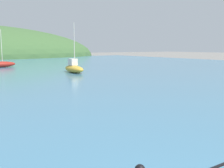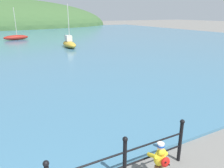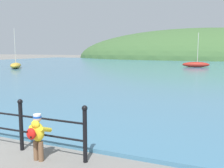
{
  "view_description": "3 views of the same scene",
  "coord_description": "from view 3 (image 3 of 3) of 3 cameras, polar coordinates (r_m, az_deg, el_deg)",
  "views": [
    {
      "loc": [
        -2.67,
        -0.59,
        2.48
      ],
      "look_at": [
        2.11,
        6.75,
        1.23
      ],
      "focal_mm": 42.0,
      "sensor_mm": 36.0,
      "label": 1
    },
    {
      "loc": [
        0.22,
        -1.98,
        3.74
      ],
      "look_at": [
        4.09,
        5.18,
        1.09
      ],
      "focal_mm": 35.0,
      "sensor_mm": 36.0,
      "label": 2
    },
    {
      "loc": [
        6.68,
        -3.04,
        2.32
      ],
      "look_at": [
        2.87,
        5.73,
        1.07
      ],
      "focal_mm": 42.0,
      "sensor_mm": 36.0,
      "label": 3
    }
  ],
  "objects": [
    {
      "name": "child_in_coat",
      "position": [
        5.75,
        -15.99,
        -10.21
      ],
      "size": [
        0.38,
        0.53,
        1.0
      ],
      "color": "brown",
      "rests_on": "ground"
    },
    {
      "name": "boat_far_left",
      "position": [
        33.98,
        -20.24,
        3.83
      ],
      "size": [
        3.28,
        3.7,
        4.8
      ],
      "color": "gold",
      "rests_on": "water"
    },
    {
      "name": "water",
      "position": [
        35.74,
        12.68,
        3.63
      ],
      "size": [
        80.0,
        60.0,
        0.1
      ],
      "primitive_type": "cube",
      "color": "teal",
      "rests_on": "ground"
    },
    {
      "name": "far_hillside",
      "position": [
        73.22,
        18.31,
        5.26
      ],
      "size": [
        68.61,
        37.73,
        15.79
      ],
      "color": "#3D6033",
      "rests_on": "ground"
    },
    {
      "name": "boat_twin_mast",
      "position": [
        35.44,
        17.79,
        4.08
      ],
      "size": [
        3.48,
        1.51,
        4.38
      ],
      "color": "maroon",
      "rests_on": "water"
    }
  ]
}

